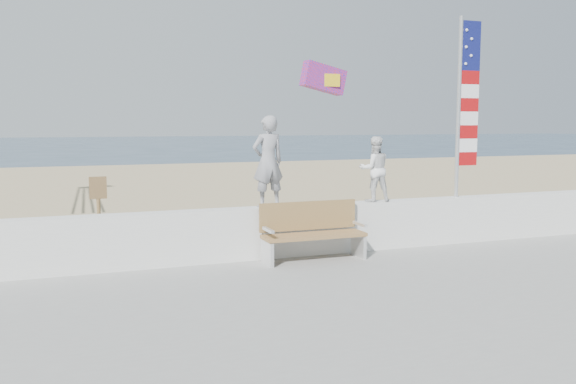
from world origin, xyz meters
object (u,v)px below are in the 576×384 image
(child, at_px, (374,169))
(flag, at_px, (464,100))
(bench, at_px, (312,231))
(adult, at_px, (268,161))

(child, distance_m, flag, 2.35)
(child, relative_size, bench, 0.67)
(bench, distance_m, flag, 4.14)
(bench, relative_size, flag, 0.51)
(child, xyz_separation_m, bench, (-1.45, -0.45, -1.00))
(child, relative_size, flag, 0.35)
(adult, distance_m, bench, 1.43)
(adult, xyz_separation_m, bench, (0.65, -0.45, -1.19))
(adult, bearing_deg, child, 172.23)
(adult, relative_size, flag, 0.45)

